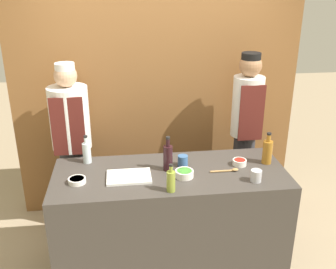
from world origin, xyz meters
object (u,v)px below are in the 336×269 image
(sauce_bowl_red, at_px, (240,162))
(bottle_amber, at_px, (267,151))
(bottle_wine, at_px, (168,157))
(sauce_bowl_orange, at_px, (77,180))
(cup_steel, at_px, (256,176))
(cutting_board, at_px, (129,177))
(wooden_spoon, at_px, (228,170))
(bottle_clear, at_px, (87,152))
(chef_left, at_px, (72,143))
(cup_blue, at_px, (183,161))
(chef_right, at_px, (245,129))
(sauce_bowl_green, at_px, (184,173))
(bottle_oil, at_px, (171,181))

(sauce_bowl_red, xyz_separation_m, bottle_amber, (0.25, 0.01, 0.08))
(sauce_bowl_red, bearing_deg, bottle_wine, -178.77)
(sauce_bowl_orange, bearing_deg, cup_steel, -6.09)
(cup_steel, bearing_deg, bottle_wine, 157.21)
(bottle_amber, bearing_deg, cutting_board, -174.10)
(wooden_spoon, bearing_deg, bottle_clear, 164.55)
(sauce_bowl_red, bearing_deg, chef_left, 155.72)
(cup_steel, relative_size, cup_blue, 1.02)
(wooden_spoon, bearing_deg, sauce_bowl_orange, -178.30)
(sauce_bowl_red, height_order, chef_right, chef_right)
(sauce_bowl_green, bearing_deg, cup_blue, 84.51)
(bottle_wine, bearing_deg, sauce_bowl_orange, -169.97)
(bottle_oil, bearing_deg, bottle_amber, 22.76)
(cup_steel, relative_size, chef_left, 0.06)
(chef_right, bearing_deg, bottle_wine, -142.41)
(sauce_bowl_green, distance_m, chef_right, 1.13)
(sauce_bowl_orange, xyz_separation_m, cup_steel, (1.42, -0.15, 0.03))
(cutting_board, bearing_deg, sauce_bowl_orange, -175.63)
(bottle_wine, xyz_separation_m, bottle_amber, (0.88, 0.02, -0.01))
(wooden_spoon, bearing_deg, sauce_bowl_green, -173.22)
(bottle_wine, height_order, bottle_oil, bottle_wine)
(sauce_bowl_red, xyz_separation_m, bottle_oil, (-0.65, -0.36, 0.06))
(cutting_board, bearing_deg, chef_right, 32.73)
(sauce_bowl_orange, xyz_separation_m, bottle_clear, (0.06, 0.36, 0.08))
(cup_blue, bearing_deg, wooden_spoon, -23.27)
(cutting_board, bearing_deg, sauce_bowl_red, 6.75)
(sauce_bowl_orange, height_order, bottle_wine, bottle_wine)
(bottle_oil, bearing_deg, sauce_bowl_orange, 163.10)
(sauce_bowl_green, distance_m, wooden_spoon, 0.38)
(sauce_bowl_orange, xyz_separation_m, wooden_spoon, (1.24, 0.04, -0.01))
(cutting_board, distance_m, bottle_wine, 0.36)
(sauce_bowl_orange, relative_size, cup_steel, 1.45)
(sauce_bowl_red, relative_size, wooden_spoon, 0.50)
(chef_right, bearing_deg, bottle_oil, -131.34)
(sauce_bowl_green, height_order, cup_blue, cup_blue)
(sauce_bowl_red, bearing_deg, cup_steel, -81.42)
(cup_steel, xyz_separation_m, wooden_spoon, (-0.18, 0.19, -0.04))
(sauce_bowl_orange, relative_size, bottle_wine, 0.46)
(sauce_bowl_green, xyz_separation_m, chef_left, (-0.98, 0.83, -0.04))
(sauce_bowl_green, relative_size, bottle_clear, 0.60)
(sauce_bowl_red, distance_m, bottle_clear, 1.33)
(sauce_bowl_red, xyz_separation_m, wooden_spoon, (-0.13, -0.11, -0.02))
(cup_blue, bearing_deg, cup_steel, -32.61)
(sauce_bowl_green, bearing_deg, cup_steel, -14.42)
(sauce_bowl_red, relative_size, bottle_oil, 0.53)
(cup_steel, bearing_deg, cutting_board, 169.71)
(chef_right, bearing_deg, cup_blue, -140.31)
(bottle_wine, distance_m, cup_steel, 0.73)
(cutting_board, relative_size, bottle_oil, 1.57)
(cutting_board, height_order, wooden_spoon, wooden_spoon)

